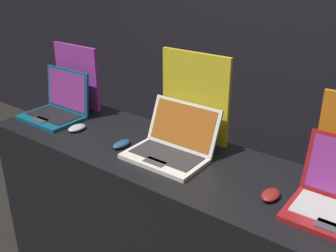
# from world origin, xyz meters

# --- Properties ---
(wall_back) EXTENTS (8.00, 0.05, 2.80)m
(wall_back) POSITION_xyz_m (0.00, 1.61, 1.40)
(wall_back) COLOR black
(wall_back) RESTS_ON ground_plane
(display_counter) EXTENTS (2.05, 0.58, 0.94)m
(display_counter) POSITION_xyz_m (0.00, 0.29, 0.47)
(display_counter) COLOR black
(display_counter) RESTS_ON ground_plane
(laptop_front) EXTENTS (0.35, 0.28, 0.27)m
(laptop_front) POSITION_xyz_m (-0.82, 0.29, 1.00)
(laptop_front) COLOR #0F5170
(laptop_front) RESTS_ON display_counter
(mouse_front) EXTENTS (0.07, 0.11, 0.03)m
(mouse_front) POSITION_xyz_m (-0.58, 0.22, 0.95)
(mouse_front) COLOR #B2B2B7
(mouse_front) RESTS_ON display_counter
(promo_stand_front) EXTENTS (0.35, 0.07, 0.40)m
(promo_stand_front) POSITION_xyz_m (-0.82, 0.46, 1.13)
(promo_stand_front) COLOR black
(promo_stand_front) RESTS_ON display_counter
(laptop_middle) EXTENTS (0.38, 0.32, 0.23)m
(laptop_middle) POSITION_xyz_m (0.01, 0.29, 0.99)
(laptop_middle) COLOR silver
(laptop_middle) RESTS_ON display_counter
(mouse_middle) EXTENTS (0.06, 0.11, 0.03)m
(mouse_middle) POSITION_xyz_m (-0.24, 0.22, 0.95)
(mouse_middle) COLOR navy
(mouse_middle) RESTS_ON display_counter
(promo_stand_middle) EXTENTS (0.38, 0.07, 0.46)m
(promo_stand_middle) POSITION_xyz_m (0.01, 0.48, 1.16)
(promo_stand_middle) COLOR black
(promo_stand_middle) RESTS_ON display_counter
(mouse_back) EXTENTS (0.07, 0.10, 0.03)m
(mouse_back) POSITION_xyz_m (0.53, 0.24, 0.95)
(mouse_back) COLOR maroon
(mouse_back) RESTS_ON display_counter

